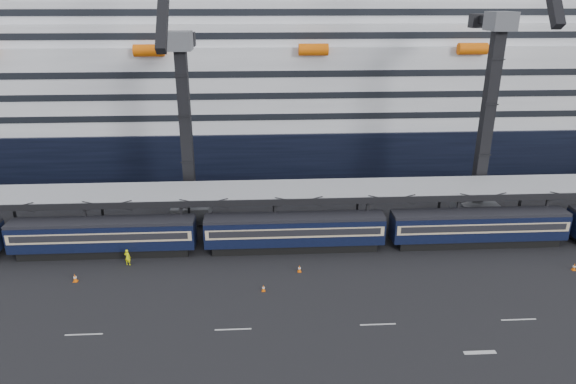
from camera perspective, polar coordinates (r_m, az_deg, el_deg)
name	(u,v)px	position (r m, az deg, el deg)	size (l,w,h in m)	color
ground	(390,297)	(48.29, 11.27, -11.41)	(260.00, 260.00, 0.00)	black
lane_markings	(504,329)	(46.91, 22.85, -13.86)	(111.00, 4.27, 0.02)	beige
train	(326,230)	(55.02, 4.22, -4.21)	(133.05, 3.00, 4.05)	black
canopy	(363,189)	(58.24, 8.35, 0.32)	(130.00, 6.25, 5.53)	#9FA2A8
cruise_ship	(322,82)	(87.01, 3.75, 12.13)	(214.09, 28.84, 34.00)	black
crane_dark_near	(185,124)	(60.15, -11.38, 7.44)	(4.50, 17.75, 35.08)	#4C4E53
crane_dark_mid	(490,110)	(64.00, 21.53, 8.51)	(4.50, 18.24, 39.64)	#4C4E53
worker	(127,257)	(54.67, -17.41, -6.93)	(0.63, 0.41, 1.72)	#F3F90D
traffic_cone_b	(75,278)	(53.57, -22.59, -8.78)	(0.42, 0.42, 0.85)	#F26107
traffic_cone_c	(263,288)	(48.19, -2.74, -10.60)	(0.34, 0.34, 0.67)	#F26107
traffic_cone_d	(299,268)	(51.21, 1.28, -8.49)	(0.37, 0.37, 0.75)	#F26107
traffic_cone_e	(574,267)	(58.84, 29.20, -7.26)	(0.37, 0.37, 0.75)	#F26107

